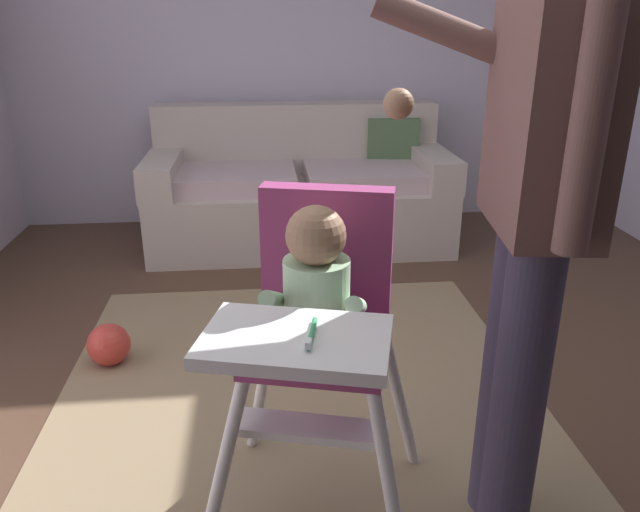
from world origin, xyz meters
name	(u,v)px	position (x,y,z in m)	size (l,w,h in m)	color
ground	(382,431)	(0.00, 0.00, -0.05)	(5.77, 6.60, 0.10)	#513828
wall_far	(318,26)	(0.00, 2.53, 1.33)	(4.97, 0.06, 2.67)	silver
area_rug	(304,442)	(-0.30, -0.10, 0.00)	(1.87, 2.63, 0.01)	#907959
couch	(301,191)	(-0.16, 2.01, 0.33)	(1.89, 0.86, 0.86)	beige
high_chair	(318,309)	(-0.28, -0.43, 0.68)	(0.73, 0.82, 0.97)	white
adult_standing	(533,214)	(0.24, -0.50, 0.95)	(0.51, 0.54, 1.67)	#403952
toy_ball	(109,345)	(-1.08, 0.51, 0.09)	(0.18, 0.18, 0.18)	#D13D33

